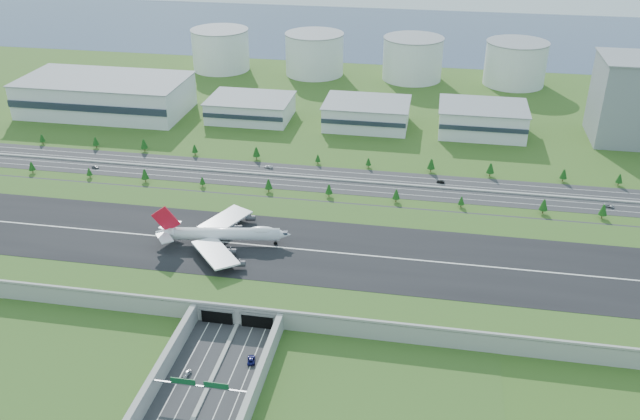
% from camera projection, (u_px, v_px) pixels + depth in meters
% --- Properties ---
extents(ground, '(1200.00, 1200.00, 0.00)m').
position_uv_depth(ground, '(267.00, 261.00, 321.14)').
color(ground, '#315219').
rests_on(ground, ground).
extents(airfield_deck, '(520.00, 100.00, 9.20)m').
position_uv_depth(airfield_deck, '(267.00, 254.00, 319.15)').
color(airfield_deck, '#989893').
rests_on(airfield_deck, ground).
extents(underpass_road, '(38.80, 120.40, 8.00)m').
position_uv_depth(underpass_road, '(197.00, 403.00, 232.86)').
color(underpass_road, '#28282B').
rests_on(underpass_road, ground).
extents(sign_gantry_near, '(38.70, 0.70, 9.80)m').
position_uv_depth(sign_gantry_near, '(200.00, 387.00, 235.04)').
color(sign_gantry_near, gray).
rests_on(sign_gantry_near, ground).
extents(north_expressway, '(560.00, 36.00, 0.12)m').
position_uv_depth(north_expressway, '(306.00, 178.00, 403.93)').
color(north_expressway, '#28282B').
rests_on(north_expressway, ground).
extents(tree_row, '(504.53, 48.72, 8.43)m').
position_uv_depth(tree_row, '(330.00, 173.00, 399.04)').
color(tree_row, '#3D2819').
rests_on(tree_row, ground).
extents(hangar_west, '(120.00, 60.00, 25.00)m').
position_uv_depth(hangar_west, '(106.00, 96.00, 503.17)').
color(hangar_west, silver).
rests_on(hangar_west, ground).
extents(hangar_mid_a, '(58.00, 42.00, 15.00)m').
position_uv_depth(hangar_mid_a, '(251.00, 108.00, 492.68)').
color(hangar_mid_a, silver).
rests_on(hangar_mid_a, ground).
extents(hangar_mid_b, '(58.00, 42.00, 17.00)m').
position_uv_depth(hangar_mid_b, '(367.00, 114.00, 478.94)').
color(hangar_mid_b, silver).
rests_on(hangar_mid_b, ground).
extents(hangar_mid_c, '(58.00, 42.00, 19.00)m').
position_uv_depth(hangar_mid_c, '(482.00, 120.00, 465.98)').
color(hangar_mid_c, silver).
rests_on(hangar_mid_c, ground).
extents(office_tower, '(46.00, 46.00, 55.00)m').
position_uv_depth(office_tower, '(632.00, 100.00, 447.15)').
color(office_tower, gray).
rests_on(office_tower, ground).
extents(fuel_tank_a, '(50.00, 50.00, 35.00)m').
position_uv_depth(fuel_tank_a, '(221.00, 50.00, 602.02)').
color(fuel_tank_a, silver).
rests_on(fuel_tank_a, ground).
extents(fuel_tank_b, '(50.00, 50.00, 35.00)m').
position_uv_depth(fuel_tank_b, '(314.00, 54.00, 588.75)').
color(fuel_tank_b, silver).
rests_on(fuel_tank_b, ground).
extents(fuel_tank_c, '(50.00, 50.00, 35.00)m').
position_uv_depth(fuel_tank_c, '(413.00, 59.00, 575.48)').
color(fuel_tank_c, silver).
rests_on(fuel_tank_c, ground).
extents(fuel_tank_d, '(50.00, 50.00, 35.00)m').
position_uv_depth(fuel_tank_d, '(515.00, 64.00, 562.21)').
color(fuel_tank_d, silver).
rests_on(fuel_tank_d, ground).
extents(bay_water, '(1200.00, 260.00, 0.06)m').
position_uv_depth(bay_water, '(374.00, 32.00, 739.61)').
color(bay_water, '#324460').
rests_on(bay_water, ground).
extents(boeing_747, '(64.49, 60.51, 20.03)m').
position_uv_depth(boeing_747, '(223.00, 234.00, 316.72)').
color(boeing_747, silver).
rests_on(boeing_747, airfield_deck).
extents(car_0, '(2.82, 5.07, 1.63)m').
position_uv_depth(car_0, '(187.00, 374.00, 249.82)').
color(car_0, '#9F9FA3').
rests_on(car_0, ground).
extents(car_2, '(4.20, 6.64, 1.71)m').
position_uv_depth(car_2, '(251.00, 360.00, 256.81)').
color(car_2, '#0E1047').
rests_on(car_2, ground).
extents(car_4, '(4.71, 2.46, 1.53)m').
position_uv_depth(car_4, '(95.00, 167.00, 416.12)').
color(car_4, slate).
rests_on(car_4, ground).
extents(car_5, '(4.80, 2.30, 1.52)m').
position_uv_depth(car_5, '(441.00, 182.00, 397.26)').
color(car_5, black).
rests_on(car_5, ground).
extents(car_6, '(6.42, 4.62, 1.62)m').
position_uv_depth(car_6, '(609.00, 205.00, 370.16)').
color(car_6, '#BDBCC1').
rests_on(car_6, ground).
extents(car_7, '(5.77, 3.38, 1.57)m').
position_uv_depth(car_7, '(269.00, 167.00, 416.56)').
color(car_7, silver).
rests_on(car_7, ground).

